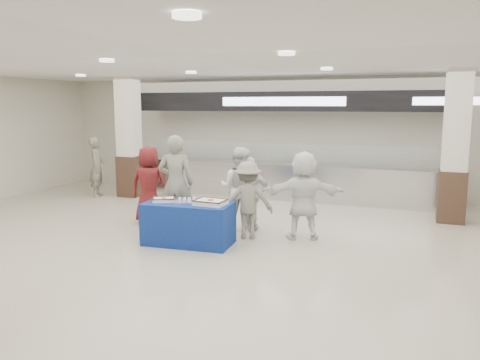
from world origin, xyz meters
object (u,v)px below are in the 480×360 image
at_px(civilian_maroon, 149,185).
at_px(soldier_a, 176,183).
at_px(chef_short, 250,194).
at_px(soldier_bg, 97,167).
at_px(sheet_cake_left, 164,199).
at_px(cupcake_tray, 187,200).
at_px(sheet_cake_right, 211,202).
at_px(display_table, 189,223).
at_px(soldier_b, 248,200).
at_px(civilian_white, 303,195).
at_px(chef_tall, 239,188).

distance_m(civilian_maroon, soldier_a, 0.88).
bearing_deg(chef_short, soldier_bg, -32.06).
bearing_deg(sheet_cake_left, civilian_maroon, 131.68).
distance_m(cupcake_tray, civilian_maroon, 1.73).
bearing_deg(chef_short, sheet_cake_right, 65.68).
relative_size(display_table, soldier_bg, 0.96).
bearing_deg(soldier_a, cupcake_tray, 113.59).
xyz_separation_m(soldier_b, soldier_bg, (-5.19, 2.32, 0.09)).
distance_m(display_table, soldier_a, 1.14).
bearing_deg(civilian_white, sheet_cake_right, 18.40).
bearing_deg(soldier_a, display_table, 114.09).
bearing_deg(soldier_bg, sheet_cake_right, -147.07).
bearing_deg(display_table, soldier_b, 35.80).
bearing_deg(civilian_maroon, sheet_cake_left, 122.08).
bearing_deg(sheet_cake_right, soldier_b, 60.61).
xyz_separation_m(civilian_maroon, soldier_a, (0.80, -0.32, 0.14)).
xyz_separation_m(soldier_a, soldier_b, (1.51, -0.00, -0.23)).
xyz_separation_m(sheet_cake_right, civilian_white, (1.39, 1.07, 0.02)).
height_order(chef_short, soldier_b, chef_short).
bearing_deg(sheet_cake_left, civilian_white, 25.84).
xyz_separation_m(cupcake_tray, soldier_b, (0.91, 0.69, -0.06)).
xyz_separation_m(display_table, civilian_maroon, (-1.45, 1.06, 0.44)).
height_order(sheet_cake_left, civilian_white, civilian_white).
distance_m(soldier_a, civilian_white, 2.50).
bearing_deg(soldier_bg, cupcake_tray, -149.47).
distance_m(display_table, cupcake_tray, 0.41).
relative_size(chef_short, soldier_b, 1.01).
distance_m(sheet_cake_right, civilian_maroon, 2.17).
distance_m(sheet_cake_right, chef_short, 1.34).
height_order(display_table, chef_tall, chef_tall).
relative_size(soldier_a, soldier_bg, 1.18).
bearing_deg(sheet_cake_right, soldier_bg, 147.23).
height_order(cupcake_tray, chef_short, chef_short).
xyz_separation_m(display_table, soldier_bg, (-4.33, 3.06, 0.43)).
relative_size(soldier_a, chef_tall, 1.15).
distance_m(sheet_cake_right, chef_tall, 1.30).
bearing_deg(cupcake_tray, sheet_cake_left, -167.13).
relative_size(sheet_cake_left, chef_tall, 0.29).
distance_m(cupcake_tray, chef_tall, 1.35).
distance_m(sheet_cake_right, soldier_a, 1.33).
distance_m(civilian_white, soldier_bg, 6.47).
relative_size(sheet_cake_right, soldier_a, 0.28).
xyz_separation_m(chef_short, civilian_white, (1.12, -0.24, 0.09)).
relative_size(display_table, cupcake_tray, 3.00).
relative_size(cupcake_tray, soldier_bg, 0.32).
relative_size(display_table, civilian_maroon, 0.95).
bearing_deg(civilian_maroon, soldier_bg, -44.43).
height_order(chef_tall, civilian_white, chef_tall).
height_order(sheet_cake_right, chef_tall, chef_tall).
height_order(display_table, civilian_maroon, civilian_maroon).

